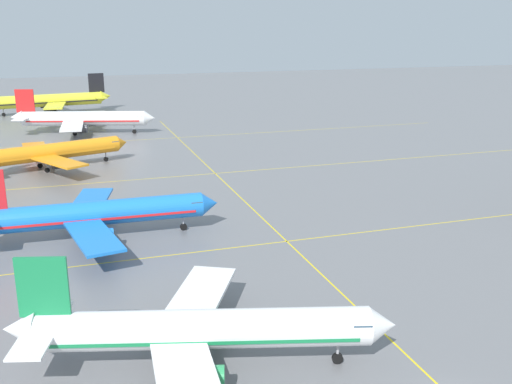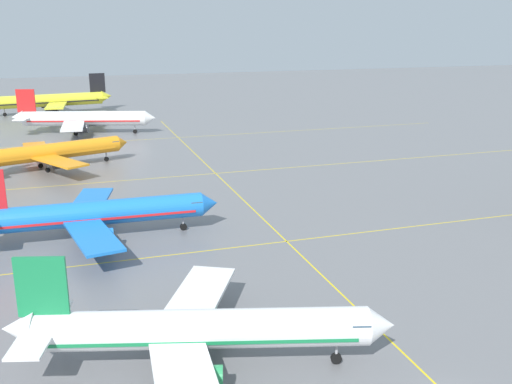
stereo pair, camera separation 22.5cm
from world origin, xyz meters
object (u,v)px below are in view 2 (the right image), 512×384
at_px(airliner_front_gate, 198,330).
at_px(airliner_far_left_stand, 83,119).
at_px(airliner_far_right_stand, 51,100).
at_px(airliner_second_row, 94,214).
at_px(airliner_third_row, 49,152).

xyz_separation_m(airliner_front_gate, airliner_far_left_stand, (-4.74, 114.68, 0.47)).
xyz_separation_m(airliner_front_gate, airliner_far_right_stand, (-12.95, 154.18, 0.66)).
height_order(airliner_second_row, airliner_far_left_stand, airliner_far_left_stand).
xyz_separation_m(airliner_second_row, airliner_far_left_stand, (1.68, 80.51, 0.42)).
xyz_separation_m(airliner_second_row, airliner_far_right_stand, (-6.54, 120.01, 0.60)).
xyz_separation_m(airliner_front_gate, airliner_third_row, (-12.60, 76.80, -0.00)).
distance_m(airliner_third_row, airliner_far_right_stand, 77.39).
relative_size(airliner_second_row, airliner_third_row, 1.04).
xyz_separation_m(airliner_front_gate, airliner_second_row, (-6.41, 34.17, 0.06)).
distance_m(airliner_front_gate, airliner_far_left_stand, 114.78).
height_order(airliner_third_row, airliner_far_left_stand, airliner_far_left_stand).
xyz_separation_m(airliner_third_row, airliner_far_left_stand, (7.86, 37.88, 0.47)).
bearing_deg(airliner_far_right_stand, airliner_third_row, -89.74).
height_order(airliner_second_row, airliner_third_row, airliner_second_row).
relative_size(airliner_second_row, airliner_far_left_stand, 0.91).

